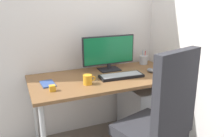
{
  "coord_description": "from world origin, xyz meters",
  "views": [
    {
      "loc": [
        -0.82,
        -2.04,
        1.48
      ],
      "look_at": [
        0.04,
        -0.07,
        0.84
      ],
      "focal_mm": 37.97,
      "sensor_mm": 36.0,
      "label": 1
    }
  ],
  "objects_px": {
    "monitor": "(109,52)",
    "notebook": "(48,84)",
    "mouse": "(151,70)",
    "desk_clamp_accessory": "(52,88)",
    "filing_cabinet": "(143,109)",
    "pen_holder": "(144,60)",
    "coffee_mug": "(88,80)",
    "keyboard": "(121,76)",
    "office_chair": "(160,119)"
  },
  "relations": [
    {
      "from": "monitor",
      "to": "coffee_mug",
      "type": "relative_size",
      "value": 4.96
    },
    {
      "from": "desk_clamp_accessory",
      "to": "coffee_mug",
      "type": "bearing_deg",
      "value": 6.5
    },
    {
      "from": "notebook",
      "to": "coffee_mug",
      "type": "xyz_separation_m",
      "value": [
        0.33,
        -0.14,
        0.04
      ]
    },
    {
      "from": "office_chair",
      "to": "monitor",
      "type": "bearing_deg",
      "value": 93.14
    },
    {
      "from": "filing_cabinet",
      "to": "pen_holder",
      "type": "bearing_deg",
      "value": 63.12
    },
    {
      "from": "monitor",
      "to": "pen_holder",
      "type": "height_order",
      "value": "monitor"
    },
    {
      "from": "filing_cabinet",
      "to": "office_chair",
      "type": "bearing_deg",
      "value": -112.3
    },
    {
      "from": "filing_cabinet",
      "to": "mouse",
      "type": "xyz_separation_m",
      "value": [
        0.02,
        -0.07,
        0.47
      ]
    },
    {
      "from": "mouse",
      "to": "desk_clamp_accessory",
      "type": "distance_m",
      "value": 1.04
    },
    {
      "from": "office_chair",
      "to": "pen_holder",
      "type": "relative_size",
      "value": 6.32
    },
    {
      "from": "filing_cabinet",
      "to": "mouse",
      "type": "distance_m",
      "value": 0.48
    },
    {
      "from": "office_chair",
      "to": "mouse",
      "type": "height_order",
      "value": "office_chair"
    },
    {
      "from": "office_chair",
      "to": "monitor",
      "type": "xyz_separation_m",
      "value": [
        -0.05,
        0.89,
        0.35
      ]
    },
    {
      "from": "filing_cabinet",
      "to": "keyboard",
      "type": "height_order",
      "value": "keyboard"
    },
    {
      "from": "notebook",
      "to": "keyboard",
      "type": "bearing_deg",
      "value": -10.13
    },
    {
      "from": "monitor",
      "to": "notebook",
      "type": "distance_m",
      "value": 0.73
    },
    {
      "from": "coffee_mug",
      "to": "desk_clamp_accessory",
      "type": "height_order",
      "value": "coffee_mug"
    },
    {
      "from": "filing_cabinet",
      "to": "pen_holder",
      "type": "height_order",
      "value": "pen_holder"
    },
    {
      "from": "pen_holder",
      "to": "coffee_mug",
      "type": "bearing_deg",
      "value": -154.62
    },
    {
      "from": "office_chair",
      "to": "desk_clamp_accessory",
      "type": "xyz_separation_m",
      "value": [
        -0.71,
        0.52,
        0.17
      ]
    },
    {
      "from": "pen_holder",
      "to": "coffee_mug",
      "type": "relative_size",
      "value": 1.57
    },
    {
      "from": "keyboard",
      "to": "pen_holder",
      "type": "xyz_separation_m",
      "value": [
        0.44,
        0.32,
        0.04
      ]
    },
    {
      "from": "monitor",
      "to": "keyboard",
      "type": "relative_size",
      "value": 1.32
    },
    {
      "from": "mouse",
      "to": "monitor",
      "type": "bearing_deg",
      "value": 145.14
    },
    {
      "from": "office_chair",
      "to": "monitor",
      "type": "height_order",
      "value": "office_chair"
    },
    {
      "from": "office_chair",
      "to": "pen_holder",
      "type": "bearing_deg",
      "value": 66.58
    },
    {
      "from": "keyboard",
      "to": "desk_clamp_accessory",
      "type": "distance_m",
      "value": 0.68
    },
    {
      "from": "coffee_mug",
      "to": "keyboard",
      "type": "bearing_deg",
      "value": 8.98
    },
    {
      "from": "filing_cabinet",
      "to": "monitor",
      "type": "xyz_separation_m",
      "value": [
        -0.34,
        0.18,
        0.65
      ]
    },
    {
      "from": "coffee_mug",
      "to": "desk_clamp_accessory",
      "type": "xyz_separation_m",
      "value": [
        -0.32,
        -0.04,
        -0.02
      ]
    },
    {
      "from": "office_chair",
      "to": "monitor",
      "type": "relative_size",
      "value": 2.0
    },
    {
      "from": "office_chair",
      "to": "mouse",
      "type": "distance_m",
      "value": 0.74
    },
    {
      "from": "mouse",
      "to": "coffee_mug",
      "type": "bearing_deg",
      "value": -173.5
    },
    {
      "from": "monitor",
      "to": "notebook",
      "type": "height_order",
      "value": "monitor"
    },
    {
      "from": "filing_cabinet",
      "to": "monitor",
      "type": "bearing_deg",
      "value": 152.7
    },
    {
      "from": "monitor",
      "to": "notebook",
      "type": "xyz_separation_m",
      "value": [
        -0.68,
        -0.2,
        -0.19
      ]
    },
    {
      "from": "office_chair",
      "to": "filing_cabinet",
      "type": "bearing_deg",
      "value": 67.7
    },
    {
      "from": "coffee_mug",
      "to": "pen_holder",
      "type": "bearing_deg",
      "value": 25.38
    },
    {
      "from": "office_chair",
      "to": "coffee_mug",
      "type": "xyz_separation_m",
      "value": [
        -0.39,
        0.56,
        0.19
      ]
    },
    {
      "from": "filing_cabinet",
      "to": "pen_holder",
      "type": "xyz_separation_m",
      "value": [
        0.11,
        0.22,
        0.51
      ]
    },
    {
      "from": "mouse",
      "to": "notebook",
      "type": "relative_size",
      "value": 0.5
    },
    {
      "from": "office_chair",
      "to": "monitor",
      "type": "distance_m",
      "value": 0.96
    },
    {
      "from": "pen_holder",
      "to": "desk_clamp_accessory",
      "type": "xyz_separation_m",
      "value": [
        -1.12,
        -0.42,
        -0.03
      ]
    },
    {
      "from": "monitor",
      "to": "pen_holder",
      "type": "distance_m",
      "value": 0.48
    },
    {
      "from": "notebook",
      "to": "coffee_mug",
      "type": "distance_m",
      "value": 0.36
    },
    {
      "from": "office_chair",
      "to": "pen_holder",
      "type": "xyz_separation_m",
      "value": [
        0.41,
        0.94,
        0.2
      ]
    },
    {
      "from": "mouse",
      "to": "pen_holder",
      "type": "xyz_separation_m",
      "value": [
        0.09,
        0.3,
        0.03
      ]
    },
    {
      "from": "keyboard",
      "to": "office_chair",
      "type": "bearing_deg",
      "value": -86.68
    },
    {
      "from": "monitor",
      "to": "office_chair",
      "type": "bearing_deg",
      "value": -86.86
    },
    {
      "from": "mouse",
      "to": "coffee_mug",
      "type": "relative_size",
      "value": 0.8
    }
  ]
}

